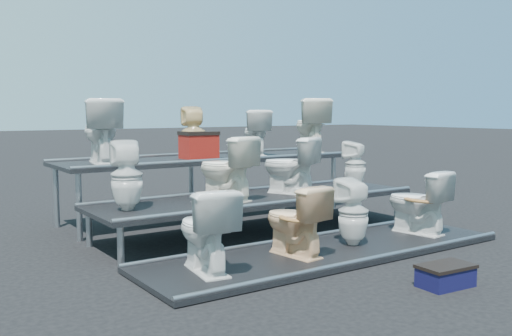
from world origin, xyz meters
TOP-DOWN VIEW (x-y plane):
  - ground at (0.00, 0.00)m, footprint 80.00×80.00m
  - tier_front at (0.00, -1.30)m, footprint 4.20×1.20m
  - tier_mid at (0.00, 0.00)m, footprint 4.20×1.20m
  - tier_back at (0.00, 1.30)m, footprint 4.20×1.20m
  - toilet_0 at (-1.49, -1.30)m, footprint 0.54×0.82m
  - toilet_1 at (-0.45, -1.30)m, footprint 0.48×0.75m
  - toilet_2 at (0.36, -1.30)m, footprint 0.35×0.36m
  - toilet_3 at (1.41, -1.30)m, footprint 0.53×0.80m
  - toilet_4 at (-1.71, 0.00)m, footprint 0.41×0.42m
  - toilet_5 at (-0.47, 0.00)m, footprint 0.62×0.84m
  - toilet_6 at (0.49, 0.00)m, footprint 0.67×0.82m
  - toilet_7 at (1.65, 0.00)m, footprint 0.38×0.38m
  - toilet_8 at (-1.53, 1.30)m, footprint 0.59×0.86m
  - toilet_9 at (-0.21, 1.30)m, footprint 0.41×0.42m
  - toilet_10 at (0.85, 1.30)m, footprint 0.61×0.76m
  - toilet_11 at (1.91, 1.30)m, footprint 0.77×0.96m
  - red_crate at (-0.17, 1.22)m, footprint 0.47×0.38m
  - step_stool at (0.11, -2.71)m, footprint 0.49×0.32m

SIDE VIEW (x-z plane):
  - ground at x=0.00m, z-range 0.00..0.00m
  - tier_front at x=0.00m, z-range 0.00..0.06m
  - step_stool at x=0.11m, z-range 0.00..0.17m
  - tier_mid at x=0.00m, z-range 0.00..0.46m
  - toilet_1 at x=-0.45m, z-range 0.06..0.79m
  - toilet_2 at x=0.36m, z-range 0.06..0.79m
  - tier_back at x=0.00m, z-range 0.00..0.86m
  - toilet_3 at x=1.41m, z-range 0.06..0.82m
  - toilet_0 at x=-1.49m, z-range 0.06..0.84m
  - toilet_7 at x=1.65m, z-range 0.46..1.10m
  - toilet_6 at x=0.49m, z-range 0.46..1.19m
  - toilet_4 at x=-1.71m, z-range 0.46..1.21m
  - toilet_5 at x=-0.47m, z-range 0.46..1.23m
  - red_crate at x=-0.17m, z-range 0.86..1.19m
  - toilet_10 at x=0.85m, z-range 0.86..1.54m
  - toilet_9 at x=-0.21m, z-range 0.86..1.59m
  - toilet_8 at x=-1.53m, z-range 0.86..1.67m
  - toilet_11 at x=1.91m, z-range 0.86..1.71m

